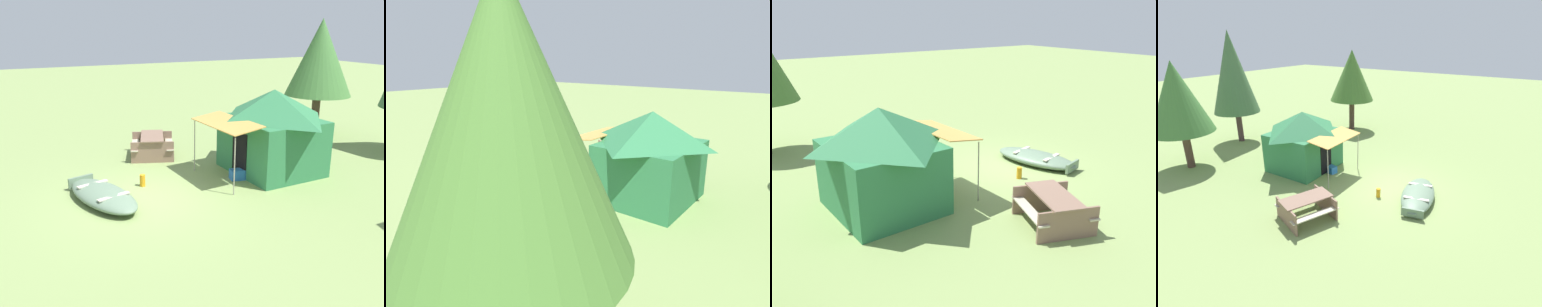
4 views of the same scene
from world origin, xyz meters
TOP-DOWN VIEW (x-y plane):
  - ground_plane at (0.00, 0.00)m, footprint 80.00×80.00m
  - beached_rowboat at (-0.33, -1.21)m, footprint 3.13×1.85m
  - canvas_cabin_tent at (-0.37, 4.45)m, footprint 3.08×3.73m
  - picnic_table at (-3.60, 1.53)m, footprint 2.13×2.02m
  - cooler_box at (-0.16, 3.09)m, footprint 0.46×0.64m
  - fuel_can at (-0.96, 0.17)m, footprint 0.19×0.19m
  - pine_tree_far_center at (-3.35, 9.05)m, footprint 2.75×2.75m

SIDE VIEW (x-z plane):
  - ground_plane at x=0.00m, z-range 0.00..0.00m
  - cooler_box at x=-0.16m, z-range 0.00..0.32m
  - fuel_can at x=-0.96m, z-range 0.00..0.36m
  - beached_rowboat at x=-0.33m, z-range 0.01..0.41m
  - picnic_table at x=-3.60m, z-range 0.09..0.89m
  - canvas_cabin_tent at x=-0.37m, z-range 0.05..2.75m
  - pine_tree_far_center at x=-3.35m, z-range 0.86..5.78m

